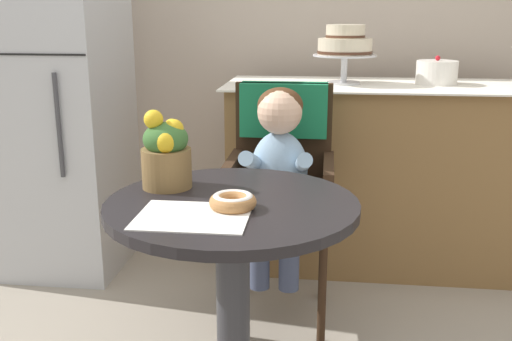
# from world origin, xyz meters

# --- Properties ---
(cafe_table) EXTENTS (0.72, 0.72, 0.72)m
(cafe_table) POSITION_xyz_m (0.00, 0.00, 0.51)
(cafe_table) COLOR black
(cafe_table) RESTS_ON ground
(wicker_chair) EXTENTS (0.42, 0.45, 0.95)m
(wicker_chair) POSITION_xyz_m (0.08, 0.76, 0.64)
(wicker_chair) COLOR #332114
(wicker_chair) RESTS_ON ground
(seated_child) EXTENTS (0.27, 0.32, 0.73)m
(seated_child) POSITION_xyz_m (0.08, 0.60, 0.68)
(seated_child) COLOR #8CADCC
(seated_child) RESTS_ON ground
(paper_napkin) EXTENTS (0.29, 0.24, 0.00)m
(paper_napkin) POSITION_xyz_m (-0.08, -0.15, 0.72)
(paper_napkin) COLOR white
(paper_napkin) RESTS_ON cafe_table
(donut_front) EXTENTS (0.13, 0.13, 0.04)m
(donut_front) POSITION_xyz_m (0.01, -0.07, 0.74)
(donut_front) COLOR #AD7542
(donut_front) RESTS_ON cafe_table
(flower_vase) EXTENTS (0.15, 0.15, 0.24)m
(flower_vase) POSITION_xyz_m (-0.22, 0.11, 0.83)
(flower_vase) COLOR brown
(flower_vase) RESTS_ON cafe_table
(display_counter) EXTENTS (1.56, 0.62, 0.90)m
(display_counter) POSITION_xyz_m (0.55, 1.30, 0.45)
(display_counter) COLOR olive
(display_counter) RESTS_ON ground
(tiered_cake_stand) EXTENTS (0.30, 0.30, 0.28)m
(tiered_cake_stand) POSITION_xyz_m (0.33, 1.30, 1.08)
(tiered_cake_stand) COLOR silver
(tiered_cake_stand) RESTS_ON display_counter
(round_layer_cake) EXTENTS (0.19, 0.19, 0.13)m
(round_layer_cake) POSITION_xyz_m (0.77, 1.34, 0.96)
(round_layer_cake) COLOR white
(round_layer_cake) RESTS_ON display_counter
(refrigerator) EXTENTS (0.64, 0.63, 1.70)m
(refrigerator) POSITION_xyz_m (-1.05, 1.10, 0.85)
(refrigerator) COLOR #B7BABF
(refrigerator) RESTS_ON ground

